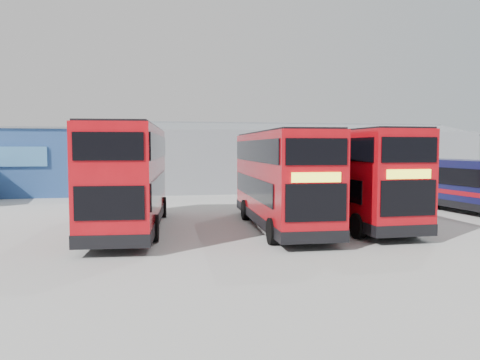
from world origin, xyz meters
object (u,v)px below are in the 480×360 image
maintenance_shed (291,159)px  double_decker_left (130,179)px  office_block (31,161)px  double_decker_centre (280,180)px  double_decker_right (348,178)px

maintenance_shed → double_decker_left: maintenance_shed is taller
office_block → double_decker_left: bearing=-66.3°
double_decker_centre → office_block: bearing=130.2°
office_block → maintenance_shed: (22.00, 2.01, 0.02)m
double_decker_centre → double_decker_right: bearing=11.1°
double_decker_centre → double_decker_right: double_decker_right is taller
office_block → double_decker_centre: 24.20m
double_decker_left → double_decker_right: bearing=-176.2°
maintenance_shed → double_decker_right: size_ratio=2.92×
double_decker_centre → double_decker_right: (3.50, 0.52, 0.04)m
double_decker_left → double_decker_centre: bearing=178.7°
office_block → double_decker_left: 20.15m
double_decker_right → office_block: bearing=134.2°
office_block → maintenance_shed: 22.09m
office_block → double_decker_right: office_block is taller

